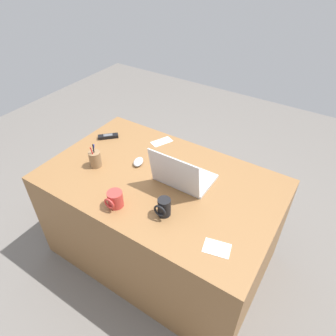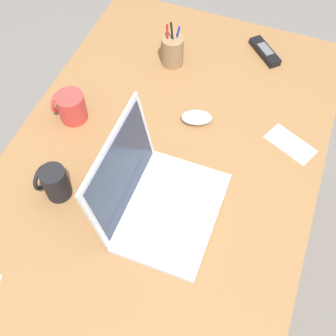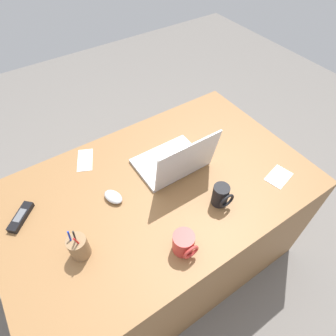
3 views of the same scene
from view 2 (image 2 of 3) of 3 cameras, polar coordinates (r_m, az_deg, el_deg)
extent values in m
plane|color=slate|center=(1.95, -0.91, -12.01)|extent=(6.00, 6.00, 0.00)
cube|color=olive|center=(1.60, -1.09, -7.18)|extent=(1.49, 0.93, 0.75)
cube|color=silver|center=(1.19, 0.65, -5.89)|extent=(0.34, 0.24, 0.02)
cube|color=silver|center=(1.19, -0.33, -5.33)|extent=(0.28, 0.12, 0.00)
cube|color=silver|center=(1.17, 4.08, -6.80)|extent=(0.10, 0.05, 0.00)
cube|color=silver|center=(1.11, -6.27, -0.37)|extent=(0.33, 0.05, 0.25)
cube|color=#283347|center=(1.11, -6.04, -0.43)|extent=(0.30, 0.04, 0.22)
ellipsoid|color=silver|center=(1.37, 3.85, 6.76)|extent=(0.09, 0.11, 0.03)
cylinder|color=#C63833|center=(1.39, -12.73, 7.96)|extent=(0.09, 0.09, 0.10)
torus|color=#C63833|center=(1.41, -14.55, 8.57)|extent=(0.07, 0.01, 0.07)
cylinder|color=black|center=(1.22, -14.78, -1.96)|extent=(0.07, 0.07, 0.11)
torus|color=black|center=(1.24, -16.50, -1.21)|extent=(0.08, 0.01, 0.08)
cube|color=black|center=(1.63, 12.82, 14.94)|extent=(0.14, 0.14, 0.02)
cube|color=#595B60|center=(1.62, 12.91, 15.28)|extent=(0.07, 0.07, 0.00)
cylinder|color=olive|center=(1.53, 0.60, 15.41)|extent=(0.08, 0.08, 0.11)
cylinder|color=#1933B2|center=(1.52, 1.09, 16.69)|extent=(0.02, 0.03, 0.13)
cylinder|color=black|center=(1.50, 0.64, 16.67)|extent=(0.02, 0.02, 0.15)
cylinder|color=red|center=(1.51, -0.05, 16.39)|extent=(0.03, 0.02, 0.14)
cube|color=white|center=(1.38, 16.03, 3.10)|extent=(0.13, 0.17, 0.00)
camera|label=1|loc=(1.48, -88.27, 15.45)|focal=32.28mm
camera|label=3|loc=(1.46, -37.32, 51.30)|focal=30.31mm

